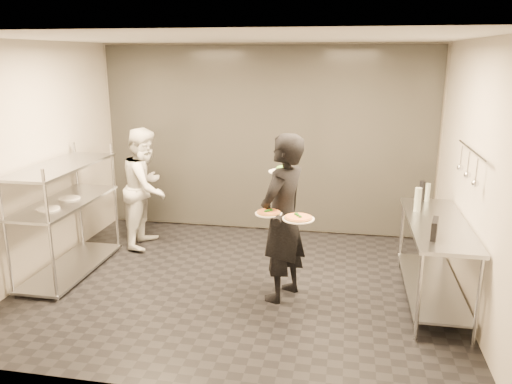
% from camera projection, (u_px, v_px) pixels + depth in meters
% --- Properties ---
extents(room_shell, '(5.00, 4.00, 2.80)m').
position_uv_depth(room_shell, '(256.00, 150.00, 6.66)').
color(room_shell, black).
rests_on(room_shell, ground).
extents(pass_rack, '(0.60, 1.60, 1.50)m').
position_uv_depth(pass_rack, '(66.00, 213.00, 6.09)').
color(pass_rack, '#B7B9BE').
rests_on(pass_rack, ground).
extents(prep_counter, '(0.60, 1.80, 0.92)m').
position_uv_depth(prep_counter, '(435.00, 248.00, 5.37)').
color(prep_counter, '#B7B9BE').
rests_on(prep_counter, ground).
extents(utensil_rail, '(0.07, 1.20, 0.31)m').
position_uv_depth(utensil_rail, '(469.00, 165.00, 5.08)').
color(utensil_rail, '#B7B9BE').
rests_on(utensil_rail, room_shell).
extents(waiter, '(0.68, 0.80, 1.85)m').
position_uv_depth(waiter, '(283.00, 218.00, 5.38)').
color(waiter, black).
rests_on(waiter, ground).
extents(chef, '(0.65, 0.83, 1.68)m').
position_uv_depth(chef, '(146.00, 187.00, 6.97)').
color(chef, silver).
rests_on(chef, ground).
extents(pizza_plate_near, '(0.28, 0.28, 0.05)m').
position_uv_depth(pizza_plate_near, '(269.00, 213.00, 5.19)').
color(pizza_plate_near, white).
rests_on(pizza_plate_near, waiter).
extents(pizza_plate_far, '(0.33, 0.33, 0.05)m').
position_uv_depth(pizza_plate_far, '(298.00, 218.00, 5.07)').
color(pizza_plate_far, white).
rests_on(pizza_plate_far, waiter).
extents(salad_plate, '(0.30, 0.30, 0.07)m').
position_uv_depth(salad_plate, '(282.00, 170.00, 5.58)').
color(salad_plate, white).
rests_on(salad_plate, waiter).
extents(pos_monitor, '(0.10, 0.26, 0.18)m').
position_uv_depth(pos_monitor, '(434.00, 229.00, 4.81)').
color(pos_monitor, black).
rests_on(pos_monitor, prep_counter).
extents(bottle_green, '(0.08, 0.08, 0.27)m').
position_uv_depth(bottle_green, '(418.00, 200.00, 5.61)').
color(bottle_green, gray).
rests_on(bottle_green, prep_counter).
extents(bottle_clear, '(0.06, 0.06, 0.22)m').
position_uv_depth(bottle_clear, '(427.00, 192.00, 6.02)').
color(bottle_clear, gray).
rests_on(bottle_clear, prep_counter).
extents(bottle_dark, '(0.07, 0.07, 0.24)m').
position_uv_depth(bottle_dark, '(422.00, 191.00, 6.03)').
color(bottle_dark, black).
rests_on(bottle_dark, prep_counter).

